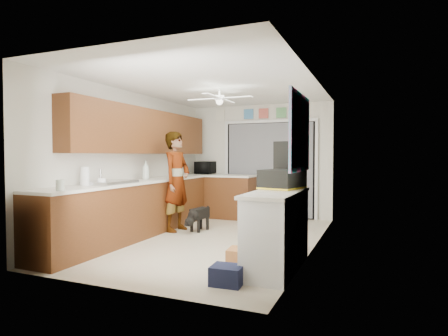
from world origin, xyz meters
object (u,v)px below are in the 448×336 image
(man, at_px, (177,181))
(dog, at_px, (200,218))
(soap_bottle, at_px, (146,170))
(suitcase, at_px, (282,179))
(microwave, at_px, (206,168))
(cup, at_px, (101,182))
(cardboard_box, at_px, (245,259))
(paper_towel_roll, at_px, (85,176))
(navy_crate, at_px, (227,275))

(man, height_order, dog, man)
(soap_bottle, distance_m, suitcase, 2.83)
(microwave, relative_size, cup, 4.11)
(cardboard_box, relative_size, man, 0.22)
(paper_towel_roll, height_order, navy_crate, paper_towel_roll)
(paper_towel_roll, distance_m, man, 1.83)
(man, bearing_deg, dog, -65.75)
(soap_bottle, height_order, paper_towel_roll, soap_bottle)
(paper_towel_roll, bearing_deg, microwave, 87.16)
(paper_towel_roll, distance_m, cardboard_box, 2.59)
(suitcase, bearing_deg, cardboard_box, -106.25)
(suitcase, relative_size, navy_crate, 1.74)
(suitcase, distance_m, navy_crate, 1.52)
(soap_bottle, distance_m, navy_crate, 3.26)
(microwave, height_order, navy_crate, microwave)
(cup, height_order, dog, cup)
(soap_bottle, height_order, dog, soap_bottle)
(paper_towel_roll, height_order, dog, paper_towel_roll)
(soap_bottle, bearing_deg, cup, -84.83)
(soap_bottle, height_order, cardboard_box, soap_bottle)
(microwave, relative_size, soap_bottle, 1.52)
(cardboard_box, xyz_separation_m, navy_crate, (0.00, -0.57, -0.02))
(man, distance_m, dog, 0.79)
(cup, bearing_deg, man, 77.46)
(cup, relative_size, navy_crate, 0.38)
(paper_towel_roll, xyz_separation_m, suitcase, (2.73, 0.59, -0.01))
(soap_bottle, xyz_separation_m, cardboard_box, (2.37, -1.43, -0.98))
(cardboard_box, relative_size, dog, 0.67)
(suitcase, xyz_separation_m, navy_crate, (-0.32, -1.13, -0.96))
(cup, distance_m, cardboard_box, 2.42)
(cardboard_box, xyz_separation_m, dog, (-1.51, 1.86, 0.11))
(cardboard_box, distance_m, navy_crate, 0.57)
(microwave, bearing_deg, cup, 177.52)
(soap_bottle, distance_m, dog, 1.30)
(cup, xyz_separation_m, navy_crate, (2.25, -0.70, -0.89))
(cup, xyz_separation_m, dog, (0.74, 1.73, -0.76))
(paper_towel_roll, bearing_deg, soap_bottle, 88.57)
(cardboard_box, bearing_deg, cup, 176.55)
(paper_towel_roll, xyz_separation_m, man, (0.51, 1.75, -0.17))
(navy_crate, xyz_separation_m, man, (-1.90, 2.28, 0.80))
(suitcase, height_order, dog, suitcase)
(cardboard_box, distance_m, dog, 2.40)
(paper_towel_roll, xyz_separation_m, dog, (0.89, 1.90, -0.84))
(cup, bearing_deg, navy_crate, -17.33)
(soap_bottle, bearing_deg, suitcase, -17.93)
(paper_towel_roll, bearing_deg, navy_crate, -12.51)
(cup, xyz_separation_m, suitcase, (2.57, 0.43, 0.07))
(cardboard_box, bearing_deg, suitcase, 60.30)
(suitcase, relative_size, cardboard_box, 1.45)
(soap_bottle, xyz_separation_m, dog, (0.86, 0.43, -0.88))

